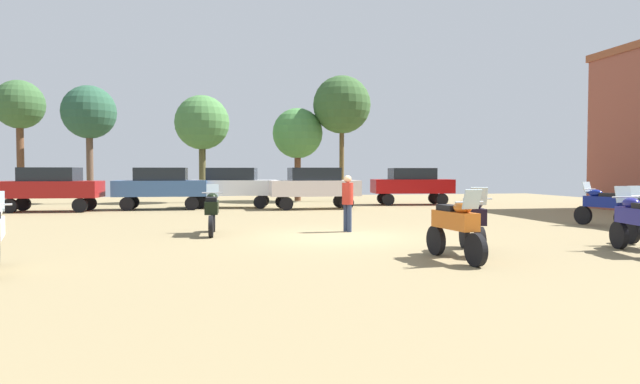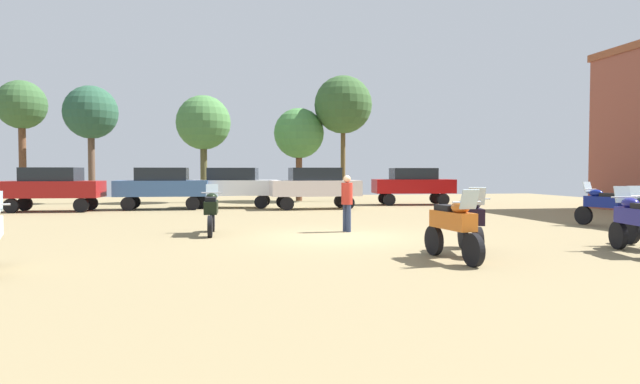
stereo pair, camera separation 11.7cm
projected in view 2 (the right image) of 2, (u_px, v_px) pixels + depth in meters
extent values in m
cube|color=#867550|center=(335.00, 237.00, 15.21)|extent=(44.00, 52.00, 0.02)
cylinder|color=black|center=(630.00, 231.00, 13.70)|extent=(0.14, 0.64, 0.64)
cube|color=silver|center=(635.00, 194.00, 13.51)|extent=(0.36, 0.16, 0.39)
cylinder|color=#B7B7BC|center=(638.00, 196.00, 13.42)|extent=(0.62, 0.06, 0.04)
cylinder|color=black|center=(583.00, 215.00, 18.67)|extent=(0.30, 0.65, 0.64)
cylinder|color=black|center=(624.00, 219.00, 17.37)|extent=(0.30, 0.65, 0.64)
cube|color=navy|center=(604.00, 202.00, 18.00)|extent=(0.70, 1.30, 0.36)
ellipsoid|color=navy|center=(596.00, 193.00, 18.23)|extent=(0.44, 0.55, 0.24)
cube|color=black|center=(610.00, 195.00, 17.79)|extent=(0.45, 0.62, 0.12)
cube|color=silver|center=(588.00, 187.00, 18.50)|extent=(0.39, 0.25, 0.39)
cylinder|color=#B7B7BC|center=(590.00, 189.00, 18.42)|extent=(0.60, 0.21, 0.04)
cylinder|color=black|center=(478.00, 242.00, 11.53)|extent=(0.27, 0.67, 0.66)
cylinder|color=black|center=(463.00, 234.00, 12.99)|extent=(0.27, 0.67, 0.66)
cube|color=black|center=(470.00, 215.00, 12.24)|extent=(0.64, 1.29, 0.36)
ellipsoid|color=black|center=(473.00, 204.00, 11.95)|extent=(0.42, 0.54, 0.24)
cube|color=black|center=(468.00, 204.00, 12.45)|extent=(0.42, 0.61, 0.12)
cube|color=silver|center=(477.00, 196.00, 11.63)|extent=(0.39, 0.23, 0.39)
cylinder|color=#B7B7BC|center=(476.00, 199.00, 11.73)|extent=(0.61, 0.18, 0.04)
cylinder|color=black|center=(212.00, 222.00, 16.52)|extent=(0.14, 0.62, 0.61)
cylinder|color=black|center=(210.00, 226.00, 15.07)|extent=(0.14, 0.62, 0.61)
cube|color=black|center=(211.00, 207.00, 15.78)|extent=(0.41, 1.26, 0.36)
ellipsoid|color=black|center=(212.00, 197.00, 16.04)|extent=(0.34, 0.49, 0.24)
cube|color=black|center=(211.00, 199.00, 15.55)|extent=(0.32, 0.57, 0.12)
cube|color=silver|center=(212.00, 191.00, 16.34)|extent=(0.37, 0.17, 0.39)
cylinder|color=#B7B7BC|center=(212.00, 193.00, 16.25)|extent=(0.62, 0.06, 0.04)
cylinder|color=black|center=(473.00, 250.00, 10.43)|extent=(0.19, 0.66, 0.65)
cylinder|color=black|center=(434.00, 240.00, 11.89)|extent=(0.19, 0.66, 0.65)
cube|color=#CC631C|center=(452.00, 220.00, 11.14)|extent=(0.50, 1.33, 0.36)
ellipsoid|color=#CC631C|center=(460.00, 207.00, 10.85)|extent=(0.37, 0.51, 0.24)
cube|color=black|center=(447.00, 208.00, 11.35)|extent=(0.36, 0.59, 0.12)
cube|color=silver|center=(469.00, 199.00, 10.54)|extent=(0.37, 0.19, 0.39)
cylinder|color=#B7B7BC|center=(467.00, 202.00, 10.63)|extent=(0.62, 0.10, 0.04)
cylinder|color=black|center=(618.00, 235.00, 12.82)|extent=(0.24, 0.66, 0.65)
cube|color=navy|center=(638.00, 217.00, 12.03)|extent=(0.60, 1.36, 0.36)
ellipsoid|color=navy|center=(630.00, 203.00, 12.31)|extent=(0.41, 0.53, 0.24)
cube|color=silver|center=(622.00, 194.00, 12.63)|extent=(0.38, 0.22, 0.39)
cylinder|color=#B7B7BC|center=(625.00, 197.00, 12.54)|extent=(0.62, 0.15, 0.04)
cylinder|color=black|center=(201.00, 202.00, 26.61)|extent=(0.67, 0.33, 0.64)
cylinder|color=black|center=(207.00, 201.00, 28.05)|extent=(0.67, 0.33, 0.64)
cylinder|color=black|center=(261.00, 202.00, 26.63)|extent=(0.67, 0.33, 0.64)
cylinder|color=black|center=(264.00, 201.00, 28.06)|extent=(0.67, 0.33, 0.64)
cube|color=white|center=(233.00, 187.00, 27.31)|extent=(4.56, 2.56, 0.75)
cube|color=black|center=(233.00, 174.00, 27.28)|extent=(2.61, 1.99, 0.61)
cylinder|color=black|center=(11.00, 206.00, 23.84)|extent=(0.65, 0.26, 0.64)
cylinder|color=black|center=(25.00, 204.00, 25.27)|extent=(0.65, 0.26, 0.64)
cylinder|color=black|center=(81.00, 205.00, 24.20)|extent=(0.65, 0.26, 0.64)
cylinder|color=black|center=(91.00, 203.00, 25.63)|extent=(0.65, 0.26, 0.64)
cube|color=maroon|center=(52.00, 189.00, 24.71)|extent=(4.41, 2.08, 0.75)
cube|color=black|center=(52.00, 174.00, 24.68)|extent=(2.46, 1.73, 0.61)
cylinder|color=black|center=(389.00, 200.00, 28.92)|extent=(0.66, 0.29, 0.64)
cylinder|color=black|center=(384.00, 198.00, 30.36)|extent=(0.66, 0.29, 0.64)
cylinder|color=black|center=(443.00, 199.00, 29.15)|extent=(0.66, 0.29, 0.64)
cylinder|color=black|center=(435.00, 198.00, 30.59)|extent=(0.66, 0.29, 0.64)
cube|color=#A00C0D|center=(413.00, 186.00, 29.73)|extent=(4.47, 2.26, 0.75)
cube|color=black|center=(413.00, 174.00, 29.70)|extent=(2.52, 1.83, 0.61)
cylinder|color=black|center=(287.00, 204.00, 25.40)|extent=(0.64, 0.23, 0.64)
cylinder|color=black|center=(283.00, 202.00, 26.81)|extent=(0.64, 0.23, 0.64)
cylinder|color=black|center=(348.00, 203.00, 25.99)|extent=(0.64, 0.23, 0.64)
cylinder|color=black|center=(341.00, 201.00, 27.40)|extent=(0.64, 0.23, 0.64)
cube|color=silver|center=(315.00, 188.00, 26.37)|extent=(4.33, 1.86, 0.75)
cube|color=black|center=(315.00, 174.00, 26.35)|extent=(2.39, 1.62, 0.61)
cylinder|color=black|center=(128.00, 204.00, 25.21)|extent=(0.65, 0.24, 0.64)
cylinder|color=black|center=(134.00, 202.00, 26.64)|extent=(0.65, 0.24, 0.64)
cylinder|color=black|center=(193.00, 203.00, 25.67)|extent=(0.65, 0.24, 0.64)
cylinder|color=black|center=(195.00, 202.00, 27.09)|extent=(0.65, 0.24, 0.64)
cube|color=#375A90|center=(162.00, 188.00, 26.13)|extent=(4.35, 1.93, 0.75)
cube|color=black|center=(162.00, 174.00, 26.10)|extent=(2.41, 1.66, 0.61)
cylinder|color=#28344F|center=(345.00, 218.00, 16.54)|extent=(0.14, 0.14, 0.83)
cylinder|color=#28344F|center=(349.00, 218.00, 16.40)|extent=(0.14, 0.14, 0.83)
cylinder|color=#A8271D|center=(347.00, 194.00, 16.44)|extent=(0.45, 0.45, 0.66)
sphere|color=tan|center=(347.00, 179.00, 16.43)|extent=(0.22, 0.22, 0.22)
cylinder|color=#4C482A|center=(204.00, 169.00, 31.88)|extent=(0.39, 0.39, 3.96)
sphere|color=#43753C|center=(203.00, 123.00, 31.77)|extent=(3.16, 3.16, 3.16)
cylinder|color=brown|center=(299.00, 173.00, 33.63)|extent=(0.39, 0.39, 3.47)
sphere|color=#447F3E|center=(299.00, 133.00, 33.54)|extent=(3.09, 3.09, 3.09)
cylinder|color=brown|center=(343.00, 159.00, 33.31)|extent=(0.28, 0.28, 5.09)
sphere|color=#33572A|center=(343.00, 105.00, 33.18)|extent=(3.51, 3.51, 3.51)
cylinder|color=brown|center=(92.00, 164.00, 30.78)|extent=(0.37, 0.37, 4.48)
sphere|color=#274F38|center=(91.00, 112.00, 30.67)|extent=(2.98, 2.98, 2.98)
cylinder|color=brown|center=(23.00, 160.00, 30.56)|extent=(0.39, 0.39, 4.94)
sphere|color=#34592F|center=(21.00, 105.00, 30.44)|extent=(2.70, 2.70, 2.70)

